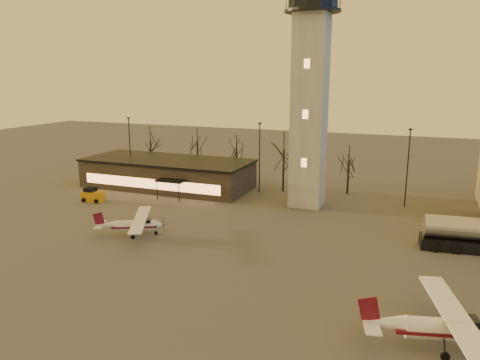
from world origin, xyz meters
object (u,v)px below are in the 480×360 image
Objects in this scene: terminal at (168,173)px; service_cart at (93,196)px; cessna_front at (448,333)px; fuel_truck at (469,238)px; control_tower at (310,78)px; cessna_rear at (138,227)px.

service_cart is (-5.26, -10.87, -1.46)m from terminal.
fuel_truck is (2.43, 18.98, 0.20)m from cessna_front.
service_cart is at bearing 171.86° from fuel_truck.
service_cart is (-45.84, 1.17, -0.61)m from fuel_truck.
terminal is 49.18m from cessna_front.
terminal is at bearing 156.80° from fuel_truck.
terminal is at bearing 174.85° from control_tower.
service_cart is at bearing 118.07° from cessna_rear.
terminal reaches higher than service_cart.
cessna_rear is at bearing -67.92° from terminal.
fuel_truck is (40.57, -12.03, -0.84)m from terminal.
cessna_rear is 16.46m from service_cart.
cessna_front is at bearing -103.97° from fuel_truck.
control_tower is 32.65m from service_cart.
cessna_rear is 3.03× the size of service_cart.
control_tower is at bearing 26.09° from cessna_rear.
control_tower is 27.61m from cessna_rear.
fuel_truck is at bearing -6.44° from service_cart.
control_tower is at bearing -5.15° from terminal.
control_tower is 3.54× the size of fuel_truck.
control_tower is 36.54m from cessna_front.
terminal is 8.39× the size of service_cart.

